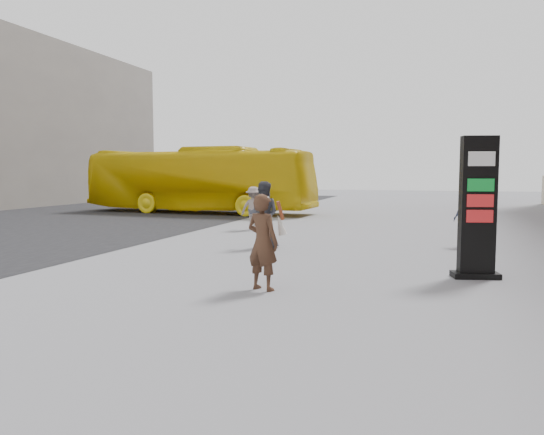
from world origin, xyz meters
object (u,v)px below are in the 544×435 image
(info_pylon, at_px, (477,208))
(pedestrian_b, at_px, (253,208))
(bus, at_px, (199,180))
(pedestrian_a, at_px, (263,214))
(woman, at_px, (263,241))
(pedestrian_c, at_px, (469,220))

(info_pylon, bearing_deg, pedestrian_b, 122.50)
(bus, relative_size, pedestrian_a, 6.47)
(woman, distance_m, bus, 17.74)
(info_pylon, distance_m, pedestrian_b, 9.79)
(pedestrian_a, height_order, pedestrian_c, pedestrian_a)
(pedestrian_a, xyz_separation_m, pedestrian_b, (-1.72, 4.10, -0.14))
(info_pylon, relative_size, woman, 1.63)
(woman, bearing_deg, pedestrian_b, -50.93)
(bus, bearing_deg, woman, -147.72)
(info_pylon, relative_size, bus, 0.24)
(info_pylon, xyz_separation_m, pedestrian_c, (0.11, 4.57, -0.64))
(woman, relative_size, pedestrian_c, 1.16)
(woman, height_order, bus, bus)
(woman, height_order, pedestrian_a, pedestrian_a)
(pedestrian_b, bearing_deg, pedestrian_c, 169.61)
(info_pylon, xyz_separation_m, woman, (-3.63, -2.24, -0.51))
(bus, distance_m, pedestrian_a, 12.63)
(bus, distance_m, pedestrian_b, 8.32)
(woman, relative_size, pedestrian_a, 0.94)
(woman, relative_size, pedestrian_b, 1.10)
(woman, xyz_separation_m, pedestrian_b, (-3.36, 9.07, -0.10))
(pedestrian_a, relative_size, pedestrian_b, 1.18)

